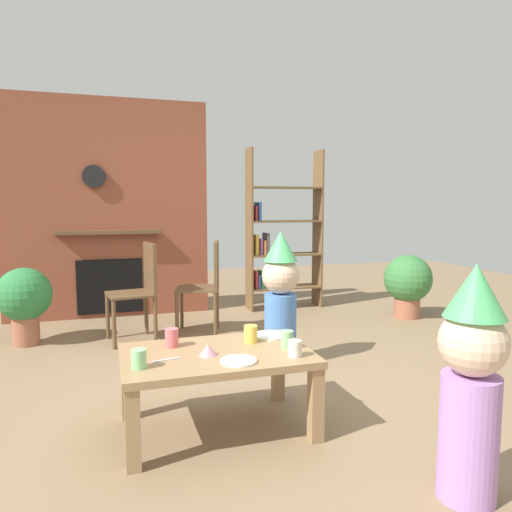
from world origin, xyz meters
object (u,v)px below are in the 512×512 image
object	(u,v)px
paper_cup_far_right	(295,348)
dining_chair_left	(140,286)
bookshelf	(279,237)
paper_cup_center	(251,334)
paper_plate_front	(238,361)
paper_cup_far_left	(287,340)
child_in_pink	(280,295)
paper_cup_near_right	(139,359)
potted_plant_tall	(408,282)
dining_chair_middle	(207,281)
potted_plant_short	(24,298)
coffee_table	(217,364)
child_with_cone_hat	(471,377)
paper_plate_rear	(270,335)
birthday_cake_slice	(208,350)
paper_cup_near_left	(172,338)

from	to	relation	value
paper_cup_far_right	dining_chair_left	distance (m)	2.22
bookshelf	paper_cup_center	size ratio (longest dim) A/B	18.96
paper_plate_front	paper_cup_far_left	bearing A→B (deg)	23.27
child_in_pink	paper_plate_front	bearing A→B (deg)	8.01
bookshelf	paper_plate_front	world-z (taller)	bookshelf
paper_cup_near_right	child_in_pink	distance (m)	1.55
potted_plant_tall	dining_chair_middle	bearing A→B (deg)	178.79
potted_plant_short	paper_cup_far_left	bearing A→B (deg)	-52.13
coffee_table	child_with_cone_hat	xyz separation A→B (m)	(0.88, -0.93, 0.16)
paper_plate_rear	birthday_cake_slice	distance (m)	0.50
paper_cup_far_left	paper_cup_far_right	xyz separation A→B (m)	(-0.01, -0.14, -0.01)
dining_chair_left	dining_chair_middle	world-z (taller)	same
coffee_table	paper_plate_front	world-z (taller)	paper_plate_front
child_with_cone_hat	birthday_cake_slice	bearing A→B (deg)	3.27
paper_cup_near_right	child_with_cone_hat	world-z (taller)	child_with_cone_hat
paper_cup_near_left	dining_chair_middle	world-z (taller)	dining_chair_middle
paper_cup_near_right	dining_chair_left	distance (m)	2.07
coffee_table	dining_chair_left	world-z (taller)	dining_chair_left
paper_cup_near_right	paper_cup_far_right	bearing A→B (deg)	-4.51
paper_cup_near_left	dining_chair_middle	xyz separation A→B (m)	(0.58, 1.82, 0.01)
paper_plate_front	potted_plant_tall	size ratio (longest dim) A/B	0.27
coffee_table	child_in_pink	bearing A→B (deg)	51.90
paper_plate_rear	paper_cup_near_right	bearing A→B (deg)	-156.94
paper_cup_far_right	dining_chair_left	world-z (taller)	dining_chair_left
paper_cup_near_right	paper_cup_far_left	world-z (taller)	paper_cup_far_left
birthday_cake_slice	potted_plant_tall	distance (m)	3.32
paper_plate_front	potted_plant_short	bearing A→B (deg)	120.52
paper_cup_far_left	potted_plant_short	world-z (taller)	potted_plant_short
paper_cup_far_right	dining_chair_middle	xyz separation A→B (m)	(-0.02, 2.20, 0.02)
child_with_cone_hat	paper_plate_front	bearing A→B (deg)	4.42
paper_cup_near_right	paper_cup_far_right	size ratio (longest dim) A/B	1.08
paper_cup_center	dining_chair_middle	bearing A→B (deg)	86.23
paper_cup_center	paper_plate_front	bearing A→B (deg)	-116.99
paper_cup_near_right	child_in_pink	xyz separation A→B (m)	(1.14, 1.05, 0.06)
bookshelf	paper_cup_near_right	distance (m)	3.51
child_in_pink	dining_chair_left	xyz separation A→B (m)	(-0.99, 1.01, -0.04)
child_with_cone_hat	paper_cup_center	bearing A→B (deg)	-11.80
paper_cup_far_left	child_with_cone_hat	xyz separation A→B (m)	(0.48, -0.87, 0.04)
paper_cup_far_left	paper_plate_rear	xyz separation A→B (m)	(-0.01, 0.26, -0.04)
paper_plate_front	bookshelf	bearing A→B (deg)	66.22
birthday_cake_slice	potted_plant_short	xyz separation A→B (m)	(-1.22, 2.13, -0.05)
bookshelf	paper_cup_center	bearing A→B (deg)	-113.39
coffee_table	birthday_cake_slice	xyz separation A→B (m)	(-0.06, -0.05, 0.10)
paper_cup_near_left	dining_chair_middle	size ratio (longest dim) A/B	0.12
dining_chair_left	coffee_table	bearing A→B (deg)	89.97
paper_cup_near_right	paper_cup_center	xyz separation A→B (m)	(0.66, 0.26, 0.00)
paper_cup_center	child_with_cone_hat	size ratio (longest dim) A/B	0.10
paper_cup_near_right	birthday_cake_slice	xyz separation A→B (m)	(0.37, 0.09, -0.02)
paper_cup_far_right	birthday_cake_slice	bearing A→B (deg)	160.30
dining_chair_left	paper_cup_near_right	bearing A→B (deg)	77.70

